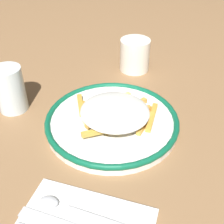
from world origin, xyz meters
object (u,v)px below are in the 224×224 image
at_px(plate, 112,121).
at_px(water_glass, 9,90).
at_px(spoon, 68,208).
at_px(fries_heap, 116,112).
at_px(coffee_mug, 135,55).

height_order(plate, water_glass, water_glass).
distance_m(plate, water_glass, 0.25).
bearing_deg(water_glass, spoon, -134.31).
bearing_deg(fries_heap, coffee_mug, 3.61).
xyz_separation_m(spoon, coffee_mug, (0.50, -0.00, 0.03)).
bearing_deg(water_glass, coffee_mug, -40.91).
distance_m(fries_heap, water_glass, 0.25).
xyz_separation_m(plate, water_glass, (-0.00, 0.24, 0.04)).
xyz_separation_m(plate, coffee_mug, (0.27, 0.01, 0.03)).
distance_m(plate, fries_heap, 0.03).
distance_m(spoon, water_glass, 0.33).
distance_m(water_glass, coffee_mug, 0.36).
height_order(water_glass, coffee_mug, water_glass).
xyz_separation_m(water_glass, coffee_mug, (0.27, -0.23, -0.01)).
relative_size(fries_heap, water_glass, 1.89).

